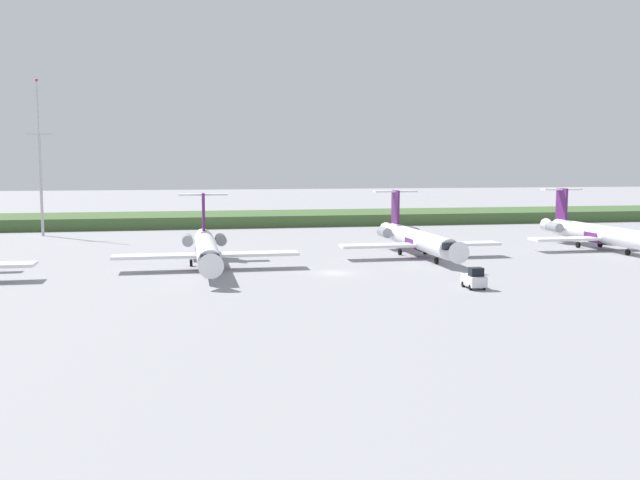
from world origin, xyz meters
The scene contains 7 objects.
ground_plane centered at (0.00, 30.00, 0.00)m, with size 500.00×500.00×0.00m, color #939399.
grass_berm centered at (0.00, 70.81, 1.19)m, with size 320.00×20.00×2.39m, color #426033.
regional_jet_second centered at (-15.01, 7.26, 2.54)m, with size 22.81×31.00×9.00m.
regional_jet_third centered at (14.64, 12.83, 2.54)m, with size 22.81×31.00×9.00m.
regional_jet_fourth centered at (44.64, 15.93, 2.54)m, with size 22.81×31.00×9.00m.
antenna_mast centered at (-43.11, 53.35, 11.61)m, with size 4.40×0.50×28.19m.
baggage_tug centered at (12.19, -13.05, 1.00)m, with size 1.72×3.20×2.30m.
Camera 1 is at (-17.62, -81.67, 13.09)m, focal length 39.46 mm.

